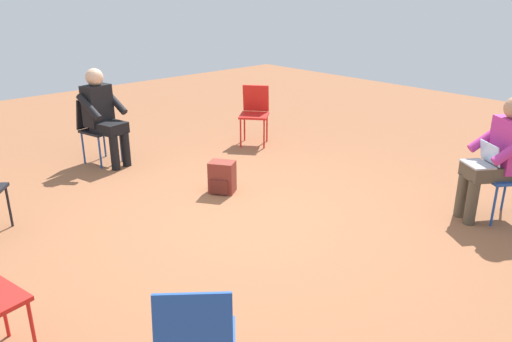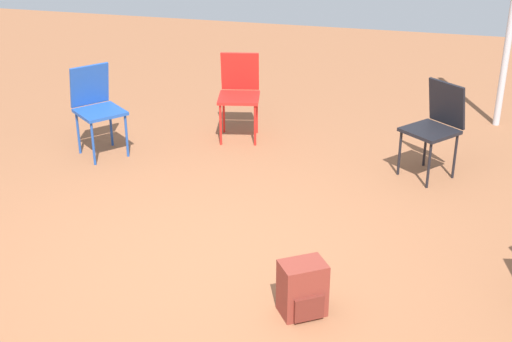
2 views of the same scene
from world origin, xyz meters
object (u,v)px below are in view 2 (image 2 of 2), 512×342
chair_northeast (436,123)px  chair_north (239,90)px  backpack_near_laptop_user (302,291)px  chair_northwest (96,104)px

chair_northeast → chair_north: same height
chair_north → backpack_near_laptop_user: bearing=101.5°
chair_north → backpack_near_laptop_user: chair_north is taller
chair_northeast → chair_northwest: bearing=44.4°
chair_northeast → chair_northwest: (-3.12, -0.27, 0.00)m
chair_northeast → backpack_near_laptop_user: chair_northeast is taller
chair_northwest → chair_north: 1.41m
chair_north → backpack_near_laptop_user: (1.19, -2.83, -0.34)m
chair_northwest → chair_north: size_ratio=1.00×
chair_northeast → chair_northwest: 3.13m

